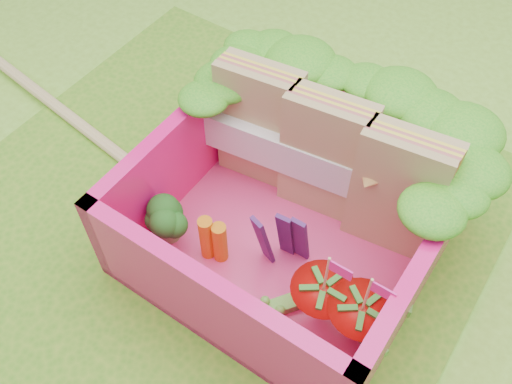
{
  "coord_description": "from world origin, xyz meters",
  "views": [
    {
      "loc": [
        1.13,
        -1.23,
        2.43
      ],
      "look_at": [
        0.21,
        0.11,
        0.28
      ],
      "focal_mm": 40.0,
      "sensor_mm": 36.0,
      "label": 1
    }
  ],
  "objects": [
    {
      "name": "ground",
      "position": [
        0.0,
        0.0,
        0.0
      ],
      "size": [
        14.0,
        14.0,
        0.0
      ],
      "primitive_type": "plane",
      "color": "#7BB934",
      "rests_on": "ground"
    },
    {
      "name": "placemat",
      "position": [
        0.0,
        0.0,
        0.01
      ],
      "size": [
        2.6,
        2.6,
        0.03
      ],
      "primitive_type": "cube",
      "color": "#549F23",
      "rests_on": "ground"
    },
    {
      "name": "bento_floor",
      "position": [
        0.42,
        0.11,
        0.06
      ],
      "size": [
        1.3,
        1.3,
        0.05
      ],
      "primitive_type": "cube",
      "color": "#E43A7B",
      "rests_on": "placemat"
    },
    {
      "name": "bento_box",
      "position": [
        0.42,
        0.11,
        0.31
      ],
      "size": [
        1.3,
        1.3,
        0.55
      ],
      "color": "#FF157C",
      "rests_on": "placemat"
    },
    {
      "name": "lettuce_ruffle",
      "position": [
        0.42,
        0.57,
        0.64
      ],
      "size": [
        1.43,
        0.77,
        0.11
      ],
      "color": "#21971B",
      "rests_on": "bento_box"
    },
    {
      "name": "sandwich_stack",
      "position": [
        0.42,
        0.38,
        0.42
      ],
      "size": [
        1.26,
        0.34,
        0.69
      ],
      "color": "tan",
      "rests_on": "bento_floor"
    },
    {
      "name": "broccoli",
      "position": [
        -0.08,
        -0.22,
        0.25
      ],
      "size": [
        0.32,
        0.32,
        0.24
      ],
      "color": "#71AE54",
      "rests_on": "bento_floor"
    },
    {
      "name": "carrot_sticks",
      "position": [
        0.17,
        -0.18,
        0.21
      ],
      "size": [
        0.13,
        0.09,
        0.27
      ],
      "color": "orange",
      "rests_on": "bento_floor"
    },
    {
      "name": "purple_wedges",
      "position": [
        0.45,
        -0.03,
        0.27
      ],
      "size": [
        0.21,
        0.13,
        0.38
      ],
      "color": "#431751",
      "rests_on": "bento_floor"
    },
    {
      "name": "strawberry_left",
      "position": [
        0.74,
        -0.19,
        0.22
      ],
      "size": [
        0.27,
        0.27,
        0.51
      ],
      "color": "#B5130B",
      "rests_on": "bento_floor"
    },
    {
      "name": "strawberry_right",
      "position": [
        0.92,
        -0.18,
        0.23
      ],
      "size": [
        0.28,
        0.28,
        0.52
      ],
      "color": "#B5130B",
      "rests_on": "bento_floor"
    },
    {
      "name": "snap_peas",
      "position": [
        0.8,
        -0.12,
        0.11
      ],
      "size": [
        0.64,
        0.53,
        0.05
      ],
      "color": "#51C73E",
      "rests_on": "bento_floor"
    },
    {
      "name": "chopsticks",
      "position": [
        -1.11,
        0.1,
        0.05
      ],
      "size": [
        2.2,
        0.34,
        0.05
      ],
      "color": "#DDC979",
      "rests_on": "placemat"
    }
  ]
}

